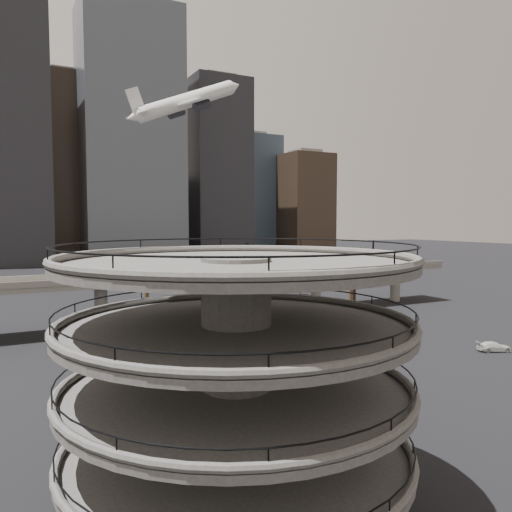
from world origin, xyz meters
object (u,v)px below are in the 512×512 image
overpass (163,283)px  car_a (207,398)px  car_c (494,347)px  airborne_jet (187,101)px  car_b (337,343)px  parking_ramp (237,359)px

overpass → car_a: size_ratio=32.19×
car_a → car_c: car_a is taller
airborne_jet → car_c: airborne_jet is taller
car_b → airborne_jet: bearing=2.9°
overpass → car_a: bearing=-101.0°
airborne_jet → car_b: bearing=-97.0°
car_a → car_b: (24.95, 11.93, 0.15)m
parking_ramp → airborne_jet: bearing=72.5°
parking_ramp → car_c: (49.09, 18.55, -9.16)m
airborne_jet → car_c: 77.60m
car_a → car_c: (44.08, 0.65, -0.01)m
overpass → car_a: (-7.99, -41.09, -6.65)m
airborne_jet → car_c: size_ratio=6.51×
car_c → airborne_jet: bearing=47.5°
airborne_jet → car_a: airborne_jet is taller
overpass → car_b: bearing=-59.8°
parking_ramp → car_c: size_ratio=4.79×
overpass → car_c: 54.61m
airborne_jet → car_a: bearing=-121.6°
car_a → car_b: 27.65m
parking_ramp → airborne_jet: size_ratio=0.74×
car_c → overpass: bearing=66.5°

